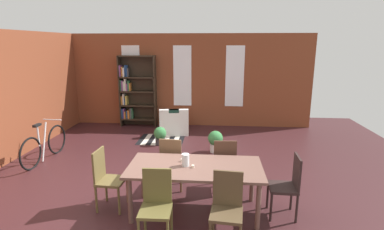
{
  "coord_description": "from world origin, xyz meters",
  "views": [
    {
      "loc": [
        1.05,
        -4.8,
        2.53
      ],
      "look_at": [
        0.51,
        1.74,
        0.95
      ],
      "focal_mm": 28.09,
      "sensor_mm": 36.0,
      "label": 1
    }
  ],
  "objects_px": {
    "dining_chair_far_right": "(224,163)",
    "potted_plant_corner": "(160,135)",
    "dining_chair_far_left": "(172,161)",
    "dining_table": "(195,171)",
    "dining_chair_head_right": "(288,184)",
    "potted_plant_by_shelf": "(215,140)",
    "dining_chair_head_left": "(107,177)",
    "bicycle_second": "(45,145)",
    "dining_chair_near_left": "(156,204)",
    "bookshelf_tall": "(135,91)",
    "vase_on_table": "(185,160)",
    "dining_chair_near_right": "(227,207)",
    "armchair_white": "(174,124)"
  },
  "relations": [
    {
      "from": "dining_chair_near_left",
      "to": "potted_plant_corner",
      "type": "xyz_separation_m",
      "value": [
        -0.67,
        3.78,
        -0.27
      ]
    },
    {
      "from": "vase_on_table",
      "to": "bicycle_second",
      "type": "xyz_separation_m",
      "value": [
        -3.3,
        1.8,
        -0.49
      ]
    },
    {
      "from": "potted_plant_by_shelf",
      "to": "potted_plant_corner",
      "type": "xyz_separation_m",
      "value": [
        -1.41,
        0.45,
        -0.04
      ]
    },
    {
      "from": "dining_table",
      "to": "dining_chair_near_right",
      "type": "height_order",
      "value": "dining_chair_near_right"
    },
    {
      "from": "dining_table",
      "to": "bicycle_second",
      "type": "height_order",
      "value": "bicycle_second"
    },
    {
      "from": "dining_chair_far_left",
      "to": "bicycle_second",
      "type": "bearing_deg",
      "value": 159.94
    },
    {
      "from": "dining_chair_near_right",
      "to": "bookshelf_tall",
      "type": "xyz_separation_m",
      "value": [
        -2.67,
        5.5,
        0.56
      ]
    },
    {
      "from": "dining_table",
      "to": "dining_chair_near_left",
      "type": "distance_m",
      "value": 0.86
    },
    {
      "from": "dining_chair_head_left",
      "to": "dining_chair_near_right",
      "type": "relative_size",
      "value": 1.0
    },
    {
      "from": "dining_chair_head_left",
      "to": "bicycle_second",
      "type": "xyz_separation_m",
      "value": [
        -2.08,
        1.8,
        -0.17
      ]
    },
    {
      "from": "dining_chair_far_left",
      "to": "armchair_white",
      "type": "relative_size",
      "value": 1.03
    },
    {
      "from": "armchair_white",
      "to": "potted_plant_corner",
      "type": "bearing_deg",
      "value": -101.75
    },
    {
      "from": "dining_chair_head_right",
      "to": "potted_plant_by_shelf",
      "type": "relative_size",
      "value": 1.85
    },
    {
      "from": "dining_chair_far_right",
      "to": "bicycle_second",
      "type": "height_order",
      "value": "dining_chair_far_right"
    },
    {
      "from": "dining_chair_head_left",
      "to": "dining_chair_near_left",
      "type": "bearing_deg",
      "value": -37.85
    },
    {
      "from": "dining_table",
      "to": "bookshelf_tall",
      "type": "bearing_deg",
      "value": 114.75
    },
    {
      "from": "dining_chair_head_left",
      "to": "dining_chair_far_right",
      "type": "relative_size",
      "value": 1.0
    },
    {
      "from": "dining_chair_near_left",
      "to": "bicycle_second",
      "type": "relative_size",
      "value": 0.58
    },
    {
      "from": "potted_plant_by_shelf",
      "to": "dining_table",
      "type": "bearing_deg",
      "value": -96.3
    },
    {
      "from": "dining_chair_far_left",
      "to": "bookshelf_tall",
      "type": "height_order",
      "value": "bookshelf_tall"
    },
    {
      "from": "dining_chair_head_left",
      "to": "dining_chair_near_right",
      "type": "height_order",
      "value": "same"
    },
    {
      "from": "armchair_white",
      "to": "potted_plant_by_shelf",
      "type": "distance_m",
      "value": 1.88
    },
    {
      "from": "dining_chair_head_right",
      "to": "bicycle_second",
      "type": "distance_m",
      "value": 5.15
    },
    {
      "from": "dining_table",
      "to": "vase_on_table",
      "type": "bearing_deg",
      "value": -180.0
    },
    {
      "from": "dining_table",
      "to": "dining_chair_far_right",
      "type": "bearing_deg",
      "value": 57.45
    },
    {
      "from": "dining_table",
      "to": "dining_chair_head_right",
      "type": "height_order",
      "value": "dining_chair_head_right"
    },
    {
      "from": "dining_chair_near_right",
      "to": "potted_plant_by_shelf",
      "type": "bearing_deg",
      "value": 92.86
    },
    {
      "from": "dining_chair_far_left",
      "to": "bicycle_second",
      "type": "xyz_separation_m",
      "value": [
        -2.99,
        1.09,
        -0.17
      ]
    },
    {
      "from": "dining_chair_head_right",
      "to": "potted_plant_corner",
      "type": "height_order",
      "value": "dining_chair_head_right"
    },
    {
      "from": "dining_chair_near_left",
      "to": "armchair_white",
      "type": "bearing_deg",
      "value": 95.45
    },
    {
      "from": "potted_plant_corner",
      "to": "dining_chair_far_left",
      "type": "bearing_deg",
      "value": -74.34
    },
    {
      "from": "dining_chair_near_left",
      "to": "potted_plant_by_shelf",
      "type": "relative_size",
      "value": 1.85
    },
    {
      "from": "dining_chair_far_right",
      "to": "dining_chair_near_right",
      "type": "height_order",
      "value": "same"
    },
    {
      "from": "dining_chair_far_right",
      "to": "dining_chair_head_right",
      "type": "bearing_deg",
      "value": -37.84
    },
    {
      "from": "dining_table",
      "to": "potted_plant_corner",
      "type": "distance_m",
      "value": 3.3
    },
    {
      "from": "dining_chair_near_left",
      "to": "dining_table",
      "type": "bearing_deg",
      "value": 57.61
    },
    {
      "from": "dining_chair_head_right",
      "to": "dining_chair_near_left",
      "type": "xyz_separation_m",
      "value": [
        -1.82,
        -0.71,
        0.0
      ]
    },
    {
      "from": "dining_chair_far_left",
      "to": "armchair_white",
      "type": "bearing_deg",
      "value": 97.65
    },
    {
      "from": "dining_table",
      "to": "dining_chair_head_right",
      "type": "relative_size",
      "value": 2.1
    },
    {
      "from": "dining_chair_head_left",
      "to": "bicycle_second",
      "type": "relative_size",
      "value": 0.58
    },
    {
      "from": "dining_chair_far_left",
      "to": "potted_plant_by_shelf",
      "type": "bearing_deg",
      "value": 68.71
    },
    {
      "from": "potted_plant_by_shelf",
      "to": "dining_chair_near_right",
      "type": "bearing_deg",
      "value": -87.14
    },
    {
      "from": "vase_on_table",
      "to": "dining_chair_near_right",
      "type": "relative_size",
      "value": 0.19
    },
    {
      "from": "dining_chair_near_left",
      "to": "dining_chair_far_left",
      "type": "height_order",
      "value": "same"
    },
    {
      "from": "armchair_white",
      "to": "potted_plant_by_shelf",
      "type": "bearing_deg",
      "value": -50.56
    },
    {
      "from": "vase_on_table",
      "to": "dining_chair_near_left",
      "type": "relative_size",
      "value": 0.19
    },
    {
      "from": "dining_chair_head_right",
      "to": "potted_plant_by_shelf",
      "type": "height_order",
      "value": "dining_chair_head_right"
    },
    {
      "from": "dining_chair_far_right",
      "to": "potted_plant_corner",
      "type": "relative_size",
      "value": 2.1
    },
    {
      "from": "dining_chair_head_left",
      "to": "dining_chair_far_left",
      "type": "height_order",
      "value": "same"
    },
    {
      "from": "dining_chair_near_left",
      "to": "bicycle_second",
      "type": "bearing_deg",
      "value": 140.0
    }
  ]
}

